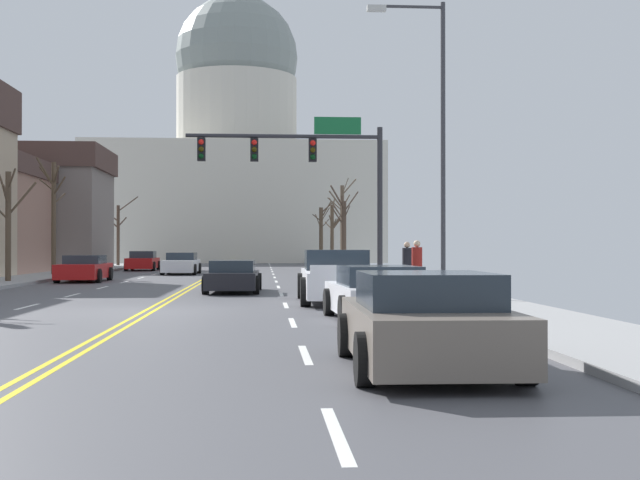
# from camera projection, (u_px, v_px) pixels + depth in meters

# --- Properties ---
(ground) EXTENTS (20.00, 180.00, 0.20)m
(ground) POSITION_uv_depth(u_px,v_px,m) (148.00, 311.00, 20.51)
(ground) COLOR #4B4B50
(signal_gantry) EXTENTS (7.91, 0.41, 6.73)m
(signal_gantry) POSITION_uv_depth(u_px,v_px,m) (310.00, 163.00, 32.89)
(signal_gantry) COLOR #28282D
(signal_gantry) RESTS_ON ground
(street_lamp_right) EXTENTS (2.34, 0.24, 8.75)m
(street_lamp_right) POSITION_uv_depth(u_px,v_px,m) (434.00, 124.00, 24.22)
(street_lamp_right) COLOR #333338
(street_lamp_right) RESTS_ON ground
(capitol_building) EXTENTS (30.76, 19.63, 31.79)m
(capitol_building) POSITION_uv_depth(u_px,v_px,m) (237.00, 162.00, 90.48)
(capitol_building) COLOR beige
(capitol_building) RESTS_ON ground
(sedan_near_00) EXTENTS (2.02, 4.49, 1.15)m
(sedan_near_00) POSITION_uv_depth(u_px,v_px,m) (233.00, 277.00, 29.18)
(sedan_near_00) COLOR black
(sedan_near_00) RESTS_ON ground
(pickup_truck_near_01) EXTENTS (2.37, 5.83, 1.53)m
(pickup_truck_near_01) POSITION_uv_depth(u_px,v_px,m) (338.00, 278.00, 24.10)
(pickup_truck_near_01) COLOR silver
(pickup_truck_near_01) RESTS_ON ground
(sedan_near_02) EXTENTS (2.16, 4.45, 1.21)m
(sedan_near_02) POSITION_uv_depth(u_px,v_px,m) (377.00, 294.00, 18.00)
(sedan_near_02) COLOR silver
(sedan_near_02) RESTS_ON ground
(sedan_near_03) EXTENTS (2.16, 4.27, 1.28)m
(sedan_near_03) POSITION_uv_depth(u_px,v_px,m) (425.00, 323.00, 10.80)
(sedan_near_03) COLOR #6B6056
(sedan_near_03) RESTS_ON ground
(sedan_oncoming_00) EXTENTS (2.09, 4.56, 1.23)m
(sedan_oncoming_00) POSITION_uv_depth(u_px,v_px,m) (84.00, 269.00, 38.21)
(sedan_oncoming_00) COLOR #B71414
(sedan_oncoming_00) RESTS_ON ground
(sedan_oncoming_01) EXTENTS (2.11, 4.67, 1.28)m
(sedan_oncoming_01) POSITION_uv_depth(u_px,v_px,m) (181.00, 264.00, 48.40)
(sedan_oncoming_01) COLOR silver
(sedan_oncoming_01) RESTS_ON ground
(sedan_oncoming_02) EXTENTS (2.06, 4.48, 1.33)m
(sedan_oncoming_02) POSITION_uv_depth(u_px,v_px,m) (143.00, 262.00, 56.15)
(sedan_oncoming_02) COLOR #B71414
(sedan_oncoming_02) RESTS_ON ground
(flank_building_01) EXTENTS (14.10, 8.78, 8.85)m
(flank_building_01) POSITION_uv_depth(u_px,v_px,m) (9.00, 208.00, 59.74)
(flank_building_01) COLOR slate
(flank_building_01) RESTS_ON ground
(bare_tree_00) EXTENTS (2.03, 1.56, 5.50)m
(bare_tree_00) POSITION_uv_depth(u_px,v_px,m) (344.00, 231.00, 53.87)
(bare_tree_00) COLOR #423328
(bare_tree_00) RESTS_ON ground
(bare_tree_01) EXTENTS (1.95, 2.27, 6.34)m
(bare_tree_01) POSITION_uv_depth(u_px,v_px,m) (53.00, 211.00, 44.60)
(bare_tree_01) COLOR #4C3D2D
(bare_tree_01) RESTS_ON ground
(bare_tree_02) EXTENTS (2.37, 2.61, 6.74)m
(bare_tree_02) POSITION_uv_depth(u_px,v_px,m) (342.00, 222.00, 62.23)
(bare_tree_02) COLOR brown
(bare_tree_02) RESTS_ON ground
(bare_tree_03) EXTENTS (2.00, 1.79, 5.17)m
(bare_tree_03) POSITION_uv_depth(u_px,v_px,m) (8.00, 220.00, 35.52)
(bare_tree_03) COLOR #4C3D2D
(bare_tree_03) RESTS_ON ground
(bare_tree_04) EXTENTS (1.59, 1.87, 5.64)m
(bare_tree_04) POSITION_uv_depth(u_px,v_px,m) (332.00, 232.00, 69.94)
(bare_tree_04) COLOR #4C3D2D
(bare_tree_04) RESTS_ON ground
(bare_tree_06) EXTENTS (2.11, 2.69, 5.69)m
(bare_tree_06) POSITION_uv_depth(u_px,v_px,m) (321.00, 233.00, 73.84)
(bare_tree_06) COLOR #4C3D2D
(bare_tree_06) RESTS_ON ground
(bare_tree_07) EXTENTS (3.10, 1.91, 5.60)m
(bare_tree_07) POSITION_uv_depth(u_px,v_px,m) (118.00, 231.00, 66.30)
(bare_tree_07) COLOR #423328
(bare_tree_07) RESTS_ON ground
(pedestrian_00) EXTENTS (0.35, 0.34, 1.69)m
(pedestrian_00) POSITION_uv_depth(u_px,v_px,m) (417.00, 264.00, 26.23)
(pedestrian_00) COLOR black
(pedestrian_00) RESTS_ON ground
(pedestrian_01) EXTENTS (0.35, 0.34, 1.67)m
(pedestrian_01) POSITION_uv_depth(u_px,v_px,m) (407.00, 262.00, 29.09)
(pedestrian_01) COLOR #33333D
(pedestrian_01) RESTS_ON ground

